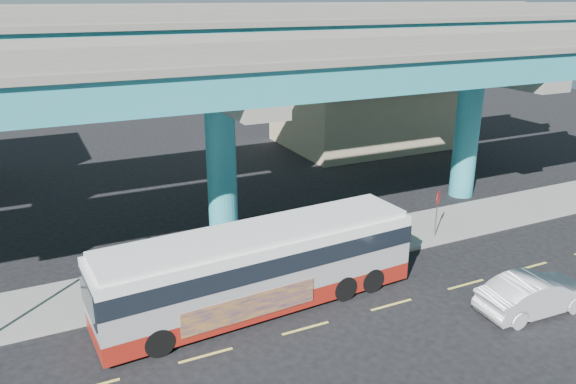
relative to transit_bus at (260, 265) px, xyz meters
name	(u,v)px	position (x,y,z in m)	size (l,w,h in m)	color
ground	(302,324)	(0.91, -1.98, -1.87)	(120.00, 120.00, 0.00)	black
sidewalk	(249,265)	(0.91, 3.52, -1.80)	(70.00, 4.00, 0.15)	gray
lane_markings	(306,328)	(0.91, -2.28, -1.87)	(58.00, 0.12, 0.01)	#D8C64C
viaduct	(216,62)	(0.91, 7.12, 7.27)	(52.00, 12.40, 11.70)	teal
building_beige	(368,103)	(18.91, 21.00, 1.64)	(14.00, 10.23, 7.00)	tan
transit_bus	(260,265)	(0.00, 0.00, 0.00)	(13.44, 3.68, 3.41)	maroon
sedan	(535,294)	(9.75, -5.18, -1.06)	(4.97, 1.93, 1.61)	silver
stop_sign	(438,204)	(10.85, 2.20, 0.10)	(0.63, 0.47, 2.53)	gray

